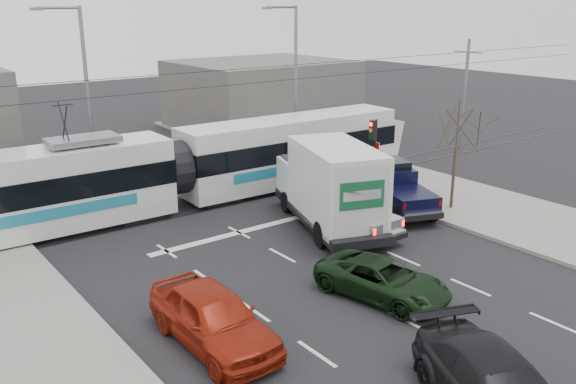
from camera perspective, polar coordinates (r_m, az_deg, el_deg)
ground at (r=22.07m, az=7.73°, el=-7.28°), size 120.00×120.00×0.00m
sidewalk_right at (r=28.74m, az=20.62°, el=-2.21°), size 6.00×60.00×0.15m
rails at (r=29.46m, az=-6.05°, el=-0.83°), size 60.00×1.60×0.03m
building_right at (r=46.77m, az=-2.51°, el=9.12°), size 12.00×10.00×5.00m
bare_tree at (r=28.02m, az=15.57°, el=5.69°), size 2.40×2.40×5.00m
traffic_signal at (r=29.96m, az=8.02°, el=4.82°), size 0.44×0.44×3.60m
street_lamp_near at (r=35.69m, az=0.49°, el=10.83°), size 2.38×0.25×9.00m
street_lamp_far at (r=31.98m, az=-18.60°, el=9.20°), size 2.38×0.25×9.00m
catenary at (r=28.51m, az=-6.30°, el=6.59°), size 60.00×0.20×7.00m
tram at (r=28.29m, az=-10.69°, el=2.10°), size 25.70×3.22×5.23m
silver_pickup at (r=25.38m, az=4.99°, el=-1.59°), size 1.89×5.20×1.88m
box_truck at (r=25.40m, az=3.98°, el=0.53°), size 4.82×7.77×3.68m
navy_pickup at (r=28.26m, az=9.90°, el=0.48°), size 3.60×5.48×2.17m
green_car at (r=19.98m, az=8.84°, el=-8.10°), size 2.94×4.79×1.24m
red_car at (r=17.25m, az=-7.02°, el=-11.55°), size 1.96×4.87×1.66m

